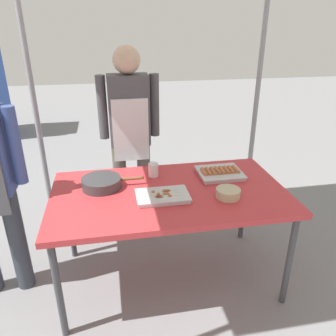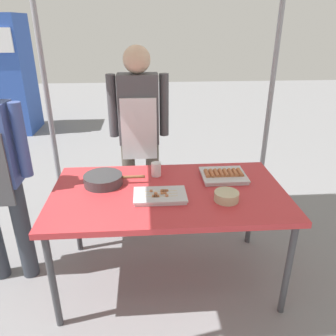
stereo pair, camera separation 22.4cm
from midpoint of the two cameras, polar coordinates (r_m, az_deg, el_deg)
ground_plane at (r=2.69m, az=2.58°, el=-18.29°), size 18.00×18.00×0.00m
stall_table at (r=2.28m, az=2.91°, el=-5.23°), size 1.60×0.90×0.75m
tray_grilled_sausages at (r=2.49m, az=12.14°, el=-1.27°), size 0.33×0.28×0.05m
tray_meat_skewers at (r=2.16m, az=1.57°, el=-4.90°), size 0.35×0.22×0.04m
cooking_wok at (r=2.35m, az=-8.46°, el=-2.00°), size 0.43×0.27×0.07m
condiment_bowl at (r=2.18m, az=13.02°, el=-4.87°), size 0.16×0.16×0.06m
drink_cup_near_edge at (r=2.45m, az=0.53°, el=-0.28°), size 0.07×0.07×0.10m
vendor_woman at (r=2.89m, az=-2.82°, el=7.26°), size 0.52×0.23×1.65m
neighbor_stall_left at (r=6.41m, az=-25.61°, el=14.27°), size 0.85×0.80×1.94m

